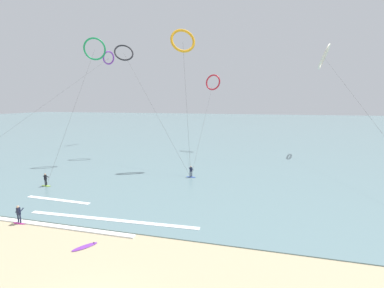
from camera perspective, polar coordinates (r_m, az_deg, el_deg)
name	(u,v)px	position (r m, az deg, el deg)	size (l,w,h in m)	color
sea_water	(235,125)	(118.77, 9.62, 4.22)	(400.00, 200.00, 0.08)	slate
surfer_cobalt	(191,172)	(36.90, -0.25, -6.38)	(1.40, 0.73, 1.70)	#2647B7
surfer_lime	(46,181)	(38.25, -30.05, -7.13)	(1.40, 0.64, 1.70)	#8CC62D
surfer_magenta	(19,216)	(28.59, -34.37, -13.16)	(1.40, 0.60, 1.70)	#CC288E
kite_crimson	(213,82)	(58.45, 4.73, 13.64)	(3.64, 24.15, 16.92)	red
kite_amber	(183,41)	(43.59, -2.08, 22.18)	(5.14, 8.34, 22.48)	orange
kite_ivory	(324,57)	(61.32, 27.60, 17.00)	(4.15, 40.36, 22.52)	silver
kite_violet	(108,58)	(72.20, -18.31, 17.89)	(2.81, 42.53, 23.72)	purple
kite_charcoal	(124,53)	(54.17, -15.06, 19.18)	(18.72, 14.68, 22.02)	black
kite_emerald	(95,49)	(49.62, -21.07, 19.30)	(3.75, 15.49, 21.77)	#199351
surfboard_spare	(85,247)	(22.40, -22.97, -20.48)	(1.55, 1.83, 0.20)	purple
wave_crest_near	(51,225)	(26.87, -29.21, -15.69)	(16.24, 0.50, 0.12)	white
wave_crest_mid	(111,220)	(25.76, -17.86, -15.99)	(16.86, 0.50, 0.12)	white
wave_crest_far	(58,200)	(32.62, -27.92, -11.13)	(8.12, 0.50, 0.12)	white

